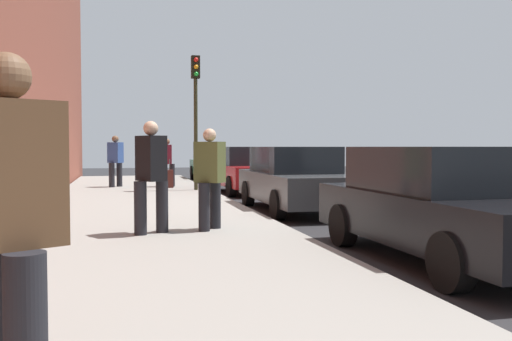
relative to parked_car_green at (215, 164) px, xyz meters
name	(u,v)px	position (x,y,z in m)	size (l,w,h in m)	color
ground_plane	(281,209)	(11.42, -0.28, -0.76)	(56.00, 56.00, 0.00)	#28282B
sidewalk	(143,209)	(11.42, -3.58, -0.68)	(28.00, 4.60, 0.15)	gray
lane_stripe_centre	(401,206)	(11.42, 2.92, -0.75)	(28.00, 0.14, 0.01)	gold
parked_car_green	(215,164)	(0.00, 0.00, 0.00)	(4.47, 1.94, 1.51)	black
parked_car_red	(247,170)	(6.59, -0.05, 0.00)	(4.23, 2.02, 1.51)	black
parked_car_charcoal	(296,179)	(11.94, -0.07, 0.00)	(4.71, 1.93, 1.51)	black
parked_car_black	(443,204)	(17.88, 0.08, 0.00)	(4.55, 1.94, 1.51)	black
pedestrian_brown_coat	(9,224)	(21.46, -4.59, 0.37)	(0.55, 0.58, 1.83)	black
pedestrian_olive_coat	(210,176)	(15.39, -2.64, 0.28)	(0.50, 0.53, 1.66)	black
pedestrian_black_coat	(151,174)	(15.58, -3.59, 0.33)	(0.56, 0.54, 1.76)	black
pedestrian_burgundy_coat	(167,161)	(5.12, -2.53, 0.27)	(0.46, 0.54, 1.65)	black
pedestrian_blue_coat	(115,160)	(4.85, -4.24, 0.32)	(0.53, 0.55, 1.74)	black
traffic_light_pole	(196,99)	(6.84, -1.75, 2.25)	(0.35, 0.26, 4.21)	#2D2D19
rolling_suitcase	(170,179)	(5.64, -2.48, -0.31)	(0.34, 0.22, 0.95)	#471E19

